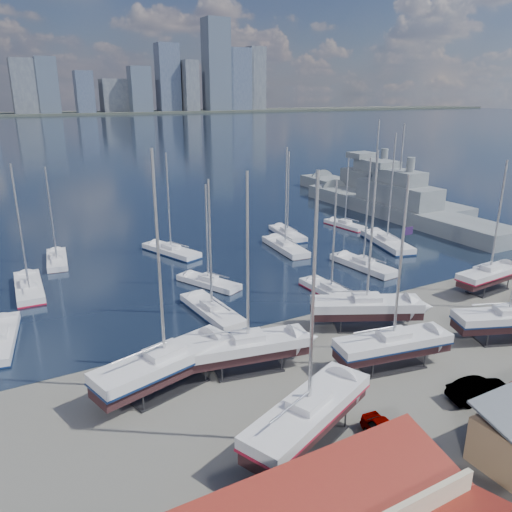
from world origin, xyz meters
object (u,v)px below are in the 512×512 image
naval_ship_east (397,208)px  car_a (387,434)px  sailboat_cradle_0 (165,363)px  naval_ship_west (374,193)px  flagpole (400,281)px

naval_ship_east → car_a: bearing=136.5°
sailboat_cradle_0 → naval_ship_east: size_ratio=0.39×
car_a → naval_ship_west: bearing=55.1°
sailboat_cradle_0 → naval_ship_west: sailboat_cradle_0 is taller
naval_ship_west → flagpole: 65.73m
sailboat_cradle_0 → car_a: size_ratio=4.39×
naval_ship_west → flagpole: bearing=141.5°
naval_ship_west → flagpole: size_ratio=4.09×
naval_ship_east → naval_ship_west: bearing=-24.4°
naval_ship_east → naval_ship_west: naval_ship_east is taller
car_a → flagpole: size_ratio=0.36×
naval_ship_east → naval_ship_west: (6.28, 13.14, -0.00)m
sailboat_cradle_0 → flagpole: bearing=-26.1°
naval_ship_east → car_a: naval_ship_east is taller
flagpole → naval_ship_west: bearing=49.7°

